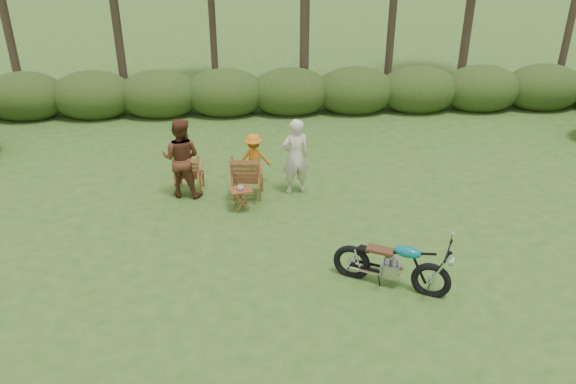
{
  "coord_description": "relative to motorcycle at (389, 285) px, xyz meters",
  "views": [
    {
      "loc": [
        -1.08,
        -7.8,
        5.62
      ],
      "look_at": [
        -0.52,
        1.61,
        0.9
      ],
      "focal_mm": 35.0,
      "sensor_mm": 36.0,
      "label": 1
    }
  ],
  "objects": [
    {
      "name": "motorcycle",
      "position": [
        0.0,
        0.0,
        0.0
      ],
      "size": [
        2.0,
        1.49,
        1.07
      ],
      "primitive_type": null,
      "rotation": [
        0.0,
        0.0,
        -0.47
      ],
      "color": "#0CA6A8",
      "rests_on": "ground"
    },
    {
      "name": "child",
      "position": [
        -2.24,
        4.15,
        0.0
      ],
      "size": [
        0.77,
        0.45,
        1.18
      ],
      "primitive_type": "imported",
      "rotation": [
        0.0,
        0.0,
        3.16
      ],
      "color": "#C96E13",
      "rests_on": "ground"
    },
    {
      "name": "lawn_chair_left",
      "position": [
        -3.67,
        3.8,
        0.0
      ],
      "size": [
        0.68,
        0.68,
        0.93
      ],
      "primitive_type": null,
      "rotation": [
        0.0,
        0.0,
        3.07
      ],
      "color": "brown",
      "rests_on": "ground"
    },
    {
      "name": "adult_a",
      "position": [
        -1.33,
        3.58,
        0.0
      ],
      "size": [
        0.71,
        0.56,
        1.71
      ],
      "primitive_type": "imported",
      "rotation": [
        0.0,
        0.0,
        3.42
      ],
      "color": "beige",
      "rests_on": "ground"
    },
    {
      "name": "side_table",
      "position": [
        -2.51,
        2.81,
        0.24
      ],
      "size": [
        0.53,
        0.47,
        0.48
      ],
      "primitive_type": null,
      "rotation": [
        0.0,
        0.0,
        0.18
      ],
      "color": "#5E2F17",
      "rests_on": "ground"
    },
    {
      "name": "ground",
      "position": [
        -1.08,
        0.18,
        0.0
      ],
      "size": [
        80.0,
        80.0,
        0.0
      ],
      "primitive_type": "plane",
      "color": "#2E4C19",
      "rests_on": "ground"
    },
    {
      "name": "adult_b",
      "position": [
        -3.79,
        3.59,
        0.0
      ],
      "size": [
        0.98,
        0.83,
        1.76
      ],
      "primitive_type": "imported",
      "rotation": [
        0.0,
        0.0,
        2.94
      ],
      "color": "#522A17",
      "rests_on": "ground"
    },
    {
      "name": "lawn_chair_right",
      "position": [
        -2.38,
        3.44,
        0.0
      ],
      "size": [
        0.79,
        0.79,
        1.05
      ],
      "primitive_type": null,
      "rotation": [
        0.0,
        0.0,
        3.04
      ],
      "color": "brown",
      "rests_on": "ground"
    },
    {
      "name": "cup",
      "position": [
        -2.52,
        2.77,
        0.53
      ],
      "size": [
        0.15,
        0.15,
        0.1
      ],
      "primitive_type": "imported",
      "rotation": [
        0.0,
        0.0,
        0.29
      ],
      "color": "beige",
      "rests_on": "side_table"
    }
  ]
}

